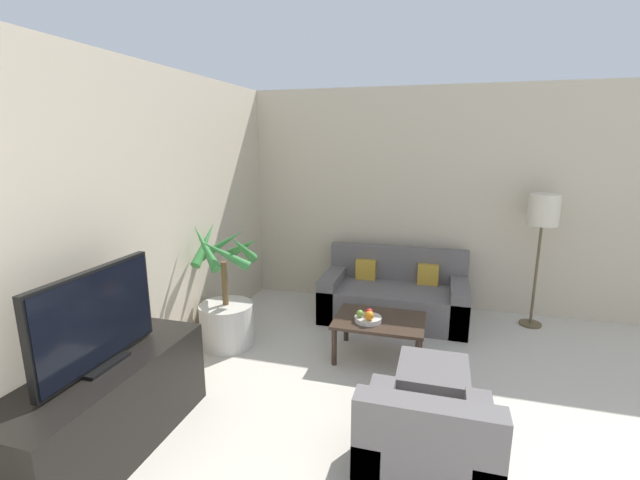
{
  "coord_description": "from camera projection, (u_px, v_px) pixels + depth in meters",
  "views": [
    {
      "loc": [
        -0.79,
        0.25,
        2.06
      ],
      "look_at": [
        -2.04,
        4.65,
        1.0
      ],
      "focal_mm": 24.0,
      "sensor_mm": 36.0,
      "label": 1
    }
  ],
  "objects": [
    {
      "name": "orange_fruit",
      "position": [
        369.0,
        316.0,
        3.95
      ],
      "size": [
        0.09,
        0.09,
        0.09
      ],
      "color": "orange",
      "rests_on": "fruit_bowl"
    },
    {
      "name": "wall_back",
      "position": [
        510.0,
        203.0,
        5.01
      ],
      "size": [
        7.94,
        0.06,
        2.7
      ],
      "color": "beige",
      "rests_on": "ground_plane"
    },
    {
      "name": "coffee_table",
      "position": [
        379.0,
        324.0,
        4.11
      ],
      "size": [
        0.85,
        0.62,
        0.4
      ],
      "color": "#38281E",
      "rests_on": "ground_plane"
    },
    {
      "name": "wall_left",
      "position": [
        104.0,
        238.0,
        3.2
      ],
      "size": [
        0.06,
        7.22,
        2.7
      ],
      "color": "beige",
      "rests_on": "ground_plane"
    },
    {
      "name": "apple_green",
      "position": [
        360.0,
        313.0,
        4.03
      ],
      "size": [
        0.07,
        0.07,
        0.07
      ],
      "color": "olive",
      "rests_on": "fruit_bowl"
    },
    {
      "name": "fruit_bowl",
      "position": [
        368.0,
        319.0,
        4.04
      ],
      "size": [
        0.26,
        0.26,
        0.05
      ],
      "color": "beige",
      "rests_on": "coffee_table"
    },
    {
      "name": "sofa_loveseat",
      "position": [
        394.0,
        296.0,
        5.07
      ],
      "size": [
        1.66,
        0.85,
        0.8
      ],
      "color": "#605B5B",
      "rests_on": "ground_plane"
    },
    {
      "name": "potted_palm",
      "position": [
        226.0,
        310.0,
        4.36
      ],
      "size": [
        0.73,
        0.74,
        1.29
      ],
      "color": "beige",
      "rests_on": "ground_plane"
    },
    {
      "name": "floor_lamp",
      "position": [
        543.0,
        216.0,
        4.63
      ],
      "size": [
        0.32,
        0.32,
        1.51
      ],
      "color": "brown",
      "rests_on": "ground_plane"
    },
    {
      "name": "ottoman",
      "position": [
        432.0,
        390.0,
        3.27
      ],
      "size": [
        0.52,
        0.54,
        0.4
      ],
      "color": "#605B5B",
      "rests_on": "ground_plane"
    },
    {
      "name": "armchair",
      "position": [
        426.0,
        454.0,
        2.53
      ],
      "size": [
        0.77,
        0.76,
        0.76
      ],
      "color": "#605B5B",
      "rests_on": "ground_plane"
    },
    {
      "name": "apple_red",
      "position": [
        369.0,
        312.0,
        4.04
      ],
      "size": [
        0.08,
        0.08,
        0.08
      ],
      "color": "red",
      "rests_on": "fruit_bowl"
    },
    {
      "name": "tv_console",
      "position": [
        107.0,
        409.0,
        2.85
      ],
      "size": [
        0.56,
        1.5,
        0.64
      ],
      "color": "black",
      "rests_on": "ground_plane"
    },
    {
      "name": "television",
      "position": [
        96.0,
        319.0,
        2.7
      ],
      "size": [
        0.18,
        0.97,
        0.65
      ],
      "color": "black",
      "rests_on": "tv_console"
    }
  ]
}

